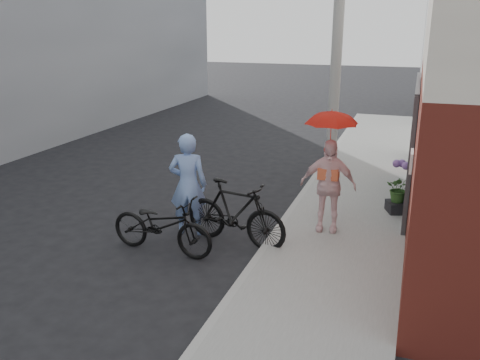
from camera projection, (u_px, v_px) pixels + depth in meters
The scene contains 11 objects.
ground at pixel (209, 250), 8.80m from camera, with size 80.00×80.00×0.00m, color black.
sidewalk at pixel (347, 220), 9.93m from camera, with size 2.20×24.00×0.12m, color gray.
curb at pixel (290, 213), 10.29m from camera, with size 0.12×24.00×0.12m, color #9E9E99.
utility_pole at pixel (338, 33), 12.82m from camera, with size 0.28×0.28×7.00m, color #9E9E99.
officer at pixel (188, 185), 9.21m from camera, with size 0.69×0.45×1.90m, color #7898D5.
bike_left at pixel (162, 225), 8.56m from camera, with size 0.66×1.90×1.00m, color black.
bike_right at pixel (235, 213), 8.85m from camera, with size 0.55×1.95×1.17m, color black.
kimono_woman at pixel (328, 185), 9.11m from camera, with size 0.99×0.41×1.70m, color #FFD5D8.
parasol at pixel (332, 117), 8.74m from camera, with size 0.89×0.89×0.78m, color red.
planter at pixel (398, 207), 10.18m from camera, with size 0.41×0.41×0.21m, color black.
potted_plant at pixel (399, 189), 10.06m from camera, with size 0.50×0.43×0.55m, color #2F5823.
Camera 1 is at (3.14, -7.42, 3.78)m, focal length 38.00 mm.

